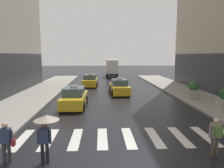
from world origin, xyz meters
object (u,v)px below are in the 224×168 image
(taxi_third, at_px, (90,81))
(planter_mid_block, at_px, (193,91))
(pedestrian_with_handbag, at_px, (6,140))
(taxi_lead, at_px, (74,98))
(pedestrian_with_backpack, at_px, (216,134))
(taxi_second, at_px, (119,87))
(box_truck, at_px, (112,67))
(pedestrian_with_umbrella, at_px, (46,126))

(taxi_third, height_order, planter_mid_block, taxi_third)
(taxi_third, xyz_separation_m, pedestrian_with_handbag, (-2.22, -20.65, 0.21))
(taxi_lead, distance_m, planter_mid_block, 11.18)
(pedestrian_with_handbag, relative_size, planter_mid_block, 1.03)
(pedestrian_with_backpack, xyz_separation_m, pedestrian_with_handbag, (-8.41, -0.10, -0.04))
(planter_mid_block, bearing_deg, taxi_second, 153.17)
(taxi_second, relative_size, box_truck, 0.61)
(taxi_lead, bearing_deg, pedestrian_with_handbag, -99.30)
(pedestrian_with_umbrella, xyz_separation_m, pedestrian_with_backpack, (6.86, 0.19, -0.54))
(box_truck, bearing_deg, taxi_second, -90.53)
(pedestrian_with_umbrella, distance_m, pedestrian_with_backpack, 6.88)
(taxi_lead, distance_m, box_truck, 24.94)
(taxi_second, xyz_separation_m, box_truck, (0.18, 18.90, 1.13))
(taxi_lead, relative_size, planter_mid_block, 2.86)
(taxi_third, height_order, pedestrian_with_umbrella, pedestrian_with_umbrella)
(taxi_lead, xyz_separation_m, box_truck, (4.38, 24.53, 1.13))
(taxi_third, relative_size, pedestrian_with_backpack, 2.78)
(pedestrian_with_backpack, bearing_deg, box_truck, 94.33)
(box_truck, bearing_deg, pedestrian_with_handbag, -99.90)
(pedestrian_with_umbrella, bearing_deg, taxi_third, 88.15)
(taxi_lead, xyz_separation_m, planter_mid_block, (10.96, 2.21, 0.15))
(taxi_lead, height_order, pedestrian_with_handbag, taxi_lead)
(taxi_lead, distance_m, pedestrian_with_handbag, 9.21)
(box_truck, xyz_separation_m, pedestrian_with_backpack, (2.54, -33.52, -0.88))
(pedestrian_with_umbrella, bearing_deg, box_truck, 82.71)
(taxi_second, height_order, box_truck, box_truck)
(pedestrian_with_backpack, relative_size, planter_mid_block, 1.03)
(taxi_third, height_order, box_truck, box_truck)
(taxi_second, distance_m, pedestrian_with_umbrella, 15.39)
(taxi_lead, bearing_deg, pedestrian_with_umbrella, -89.60)
(taxi_second, bearing_deg, planter_mid_block, -26.83)
(taxi_lead, bearing_deg, planter_mid_block, 11.42)
(box_truck, height_order, pedestrian_with_handbag, box_truck)
(pedestrian_with_backpack, bearing_deg, planter_mid_block, 70.18)
(pedestrian_with_umbrella, bearing_deg, pedestrian_with_handbag, 176.71)
(taxi_third, distance_m, pedestrian_with_umbrella, 20.76)
(pedestrian_with_handbag, distance_m, planter_mid_block, 16.81)
(box_truck, bearing_deg, taxi_third, -105.69)
(pedestrian_with_umbrella, distance_m, pedestrian_with_handbag, 1.66)
(taxi_lead, xyz_separation_m, pedestrian_with_handbag, (-1.49, -9.09, 0.21))
(pedestrian_with_umbrella, distance_m, planter_mid_block, 15.77)
(pedestrian_with_handbag, bearing_deg, pedestrian_with_umbrella, -3.29)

